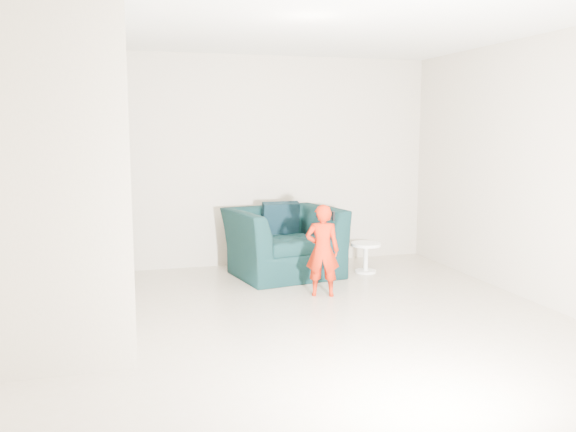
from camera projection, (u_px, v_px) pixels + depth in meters
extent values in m
plane|color=tan|center=(309.00, 329.00, 5.42)|extent=(5.50, 5.50, 0.00)
plane|color=silver|center=(310.00, 15.00, 5.04)|extent=(5.50, 5.50, 0.00)
plane|color=#B8AA95|center=(244.00, 162.00, 7.85)|extent=(5.00, 0.00, 5.00)
plane|color=#B8AA95|center=(507.00, 228.00, 2.61)|extent=(5.00, 0.00, 5.00)
plane|color=#B8AA95|center=(554.00, 172.00, 5.91)|extent=(0.00, 5.50, 5.50)
imported|color=black|center=(284.00, 242.00, 7.40)|extent=(1.43, 1.30, 0.82)
imported|color=#982C04|center=(322.00, 250.00, 6.46)|extent=(0.42, 0.34, 0.99)
cylinder|color=white|center=(366.00, 244.00, 7.53)|extent=(0.37, 0.37, 0.04)
cylinder|color=white|center=(366.00, 259.00, 7.55)|extent=(0.06, 0.06, 0.34)
cylinder|color=white|center=(365.00, 271.00, 7.57)|extent=(0.26, 0.26, 0.03)
cube|color=#ADA089|center=(84.00, 270.00, 7.10)|extent=(1.00, 0.30, 0.27)
cube|color=#ADA089|center=(82.00, 265.00, 6.79)|extent=(1.00, 0.30, 0.54)
cube|color=#ADA089|center=(80.00, 258.00, 6.49)|extent=(1.00, 0.30, 0.81)
cube|color=#ADA089|center=(78.00, 251.00, 6.18)|extent=(1.00, 0.30, 1.08)
cube|color=#ADA089|center=(75.00, 243.00, 5.88)|extent=(1.00, 0.30, 1.35)
cube|color=#ADA089|center=(73.00, 235.00, 5.57)|extent=(1.00, 0.30, 1.62)
cube|color=#ADA089|center=(70.00, 225.00, 5.27)|extent=(1.00, 0.30, 1.89)
cube|color=#ADA089|center=(67.00, 214.00, 4.96)|extent=(1.00, 0.30, 2.16)
cube|color=#ADA089|center=(63.00, 202.00, 4.66)|extent=(1.00, 0.30, 2.43)
cube|color=#ADA089|center=(59.00, 188.00, 4.35)|extent=(1.00, 0.30, 2.70)
cylinder|color=silver|center=(123.00, 77.00, 5.65)|extent=(0.04, 3.03, 2.73)
cylinder|color=silver|center=(127.00, 235.00, 7.32)|extent=(0.04, 0.04, 1.00)
cube|color=black|center=(280.00, 219.00, 7.61)|extent=(0.46, 0.22, 0.45)
cube|color=black|center=(244.00, 235.00, 7.27)|extent=(0.04, 0.43, 0.48)
cube|color=black|center=(333.00, 216.00, 6.43)|extent=(0.02, 0.05, 0.10)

